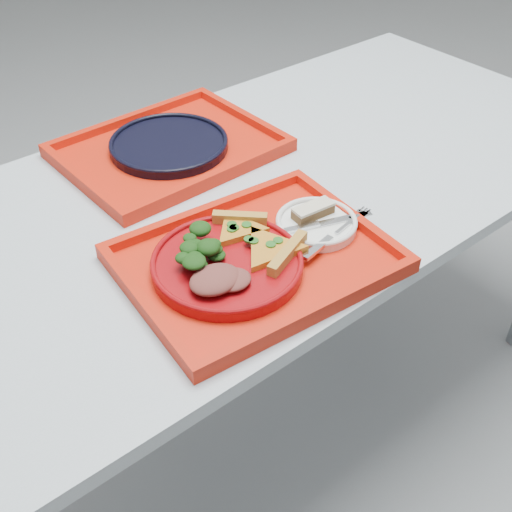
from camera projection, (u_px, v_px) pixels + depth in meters
The scene contains 14 objects.
ground at pixel (273, 394), 1.85m from camera, with size 10.00×10.00×0.00m, color gray.
table at pixel (278, 200), 1.42m from camera, with size 1.60×0.80×0.75m.
tray_main at pixel (256, 262), 1.13m from camera, with size 0.45×0.35×0.01m, color red.
tray_far at pixel (170, 151), 1.43m from camera, with size 0.45×0.35×0.01m, color red.
dinner_plate at pixel (227, 265), 1.10m from camera, with size 0.26×0.26×0.02m, color maroon.
side_plate at pixel (316, 225), 1.19m from camera, with size 0.15×0.15×0.01m, color white.
navy_plate at pixel (169, 146), 1.42m from camera, with size 0.26×0.26×0.02m, color black.
pizza_slice_a at pixel (270, 247), 1.11m from camera, with size 0.13×0.12×0.02m, color gold, non-canonical shape.
pizza_slice_b at pixel (238, 227), 1.15m from camera, with size 0.11×0.10×0.02m, color gold, non-canonical shape.
salad_heap at pixel (201, 246), 1.09m from camera, with size 0.09×0.08×0.04m, color black.
meat_portion at pixel (215, 280), 1.04m from camera, with size 0.09×0.07×0.03m, color brown.
dessert_bar at pixel (313, 211), 1.20m from camera, with size 0.08×0.04×0.02m.
knife at pixel (326, 222), 1.18m from camera, with size 0.18×0.02×0.01m, color silver.
fork at pixel (335, 233), 1.15m from camera, with size 0.18×0.02×0.01m, color silver.
Camera 1 is at (-0.78, -0.88, 1.48)m, focal length 45.00 mm.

